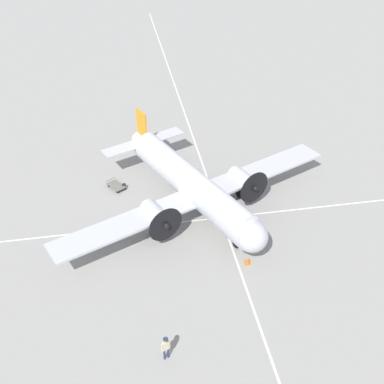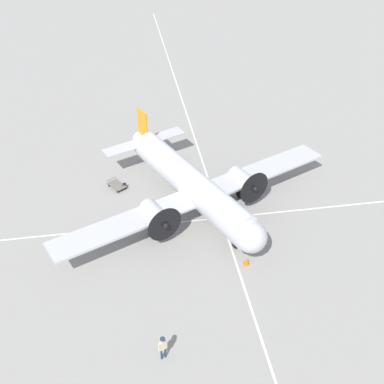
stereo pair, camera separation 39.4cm
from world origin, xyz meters
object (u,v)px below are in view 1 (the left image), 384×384
suitcase_near_door (124,186)px  traffic_cone (248,260)px  crew_foreground (166,346)px  baggage_cart (116,186)px  airliner_main (195,186)px

suitcase_near_door → traffic_cone: traffic_cone is taller
crew_foreground → suitcase_near_door: bearing=74.0°
crew_foreground → suitcase_near_door: size_ratio=3.30×
suitcase_near_door → traffic_cone: 14.30m
baggage_cart → traffic_cone: (9.34, -11.58, 0.01)m
baggage_cart → crew_foreground: bearing=-26.7°
suitcase_near_door → traffic_cone: (8.63, -11.40, 0.02)m
airliner_main → suitcase_near_door: 7.56m
airliner_main → suitcase_near_door: airliner_main is taller
airliner_main → traffic_cone: 7.99m
airliner_main → crew_foreground: (-4.30, -14.33, -1.34)m
airliner_main → baggage_cart: size_ratio=12.12×
airliner_main → baggage_cart: (-6.55, 4.43, -2.24)m
crew_foreground → airliner_main: bearing=52.5°
traffic_cone → airliner_main: bearing=111.4°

